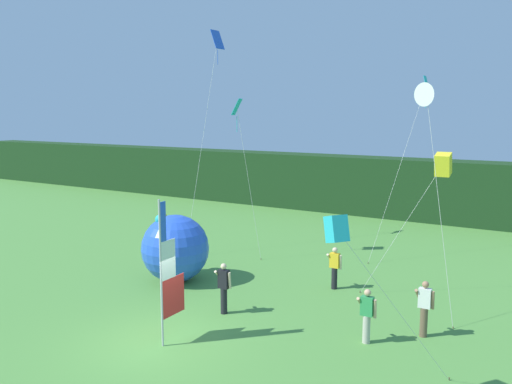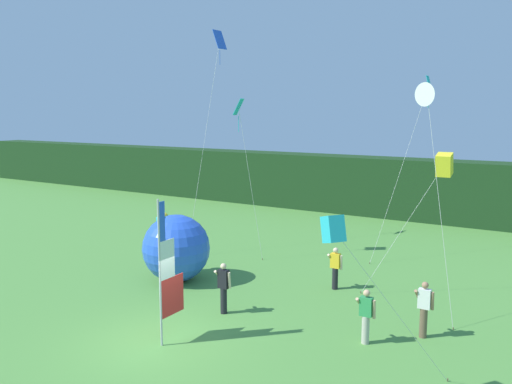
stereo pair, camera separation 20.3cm
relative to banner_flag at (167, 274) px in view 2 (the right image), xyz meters
The scene contains 14 objects.
ground_plane 2.05m from the banner_flag, 143.12° to the right, with size 120.00×120.00×0.00m, color #518E3D.
distant_treeline 21.87m from the banner_flag, 90.53° to the left, with size 80.00×2.40×3.73m, color #193819.
banner_flag is the anchor object (origin of this frame).
person_near_banner 7.31m from the banner_flag, 71.46° to the left, with size 0.55×0.48×1.61m.
person_mid_field 2.88m from the banner_flag, 87.66° to the left, with size 0.55×0.48×1.71m.
person_far_left 5.83m from the banner_flag, 30.40° to the left, with size 0.55×0.48×1.61m.
person_far_right 7.60m from the banner_flag, 33.89° to the left, with size 0.55×0.48×1.71m.
inflatable_balloon 5.70m from the banner_flag, 127.55° to the left, with size 2.65×2.65×2.72m.
kite_yellow_box_0 10.33m from the banner_flag, 54.67° to the left, with size 2.74×1.60×5.23m.
kite_cyan_diamond_1 15.57m from the banner_flag, 76.23° to the left, with size 1.42×4.03×8.30m.
kite_blue_diamond_2 13.95m from the banner_flag, 118.09° to the left, with size 0.46×3.51×10.56m.
kite_white_delta_3 9.98m from the banner_flag, 50.58° to the left, with size 1.90×1.71×7.59m.
kite_cyan_box_4 5.89m from the banner_flag, ahead, with size 2.34×3.01×4.48m.
kite_cyan_diamond_5 10.23m from the banner_flag, 110.10° to the left, with size 1.44×0.66×7.21m.
Camera 2 is at (10.01, -10.95, 6.63)m, focal length 37.15 mm.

